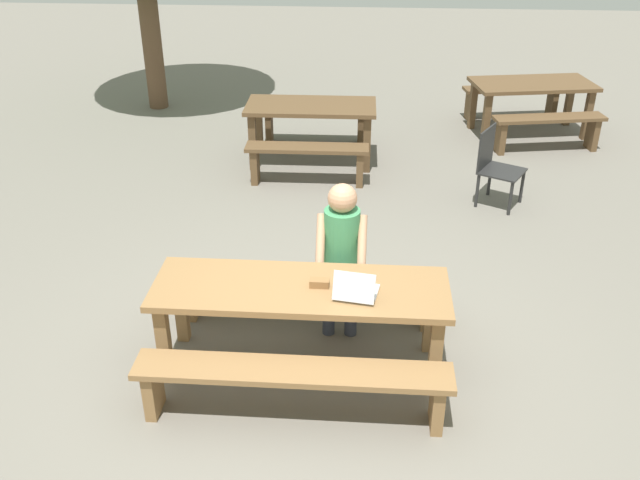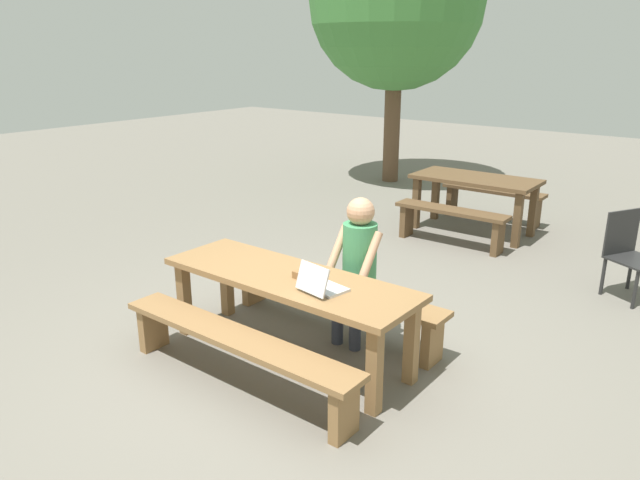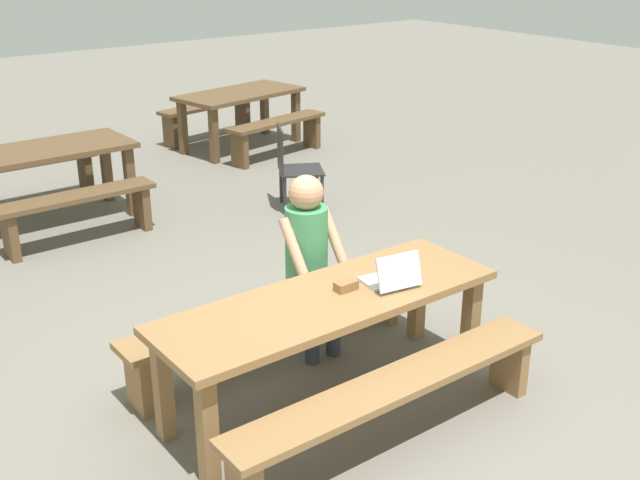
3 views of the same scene
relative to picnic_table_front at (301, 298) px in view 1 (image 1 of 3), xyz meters
The scene contains 14 objects.
ground_plane 0.60m from the picnic_table_front, ahead, with size 30.00×30.00×0.00m, color slate.
picnic_table_front is the anchor object (origin of this frame).
bench_near 0.65m from the picnic_table_front, 90.00° to the right, with size 2.15×0.30×0.43m.
bench_far 0.65m from the picnic_table_front, 90.00° to the left, with size 2.15×0.30×0.43m.
laptop 0.44m from the picnic_table_front, 13.81° to the right, with size 0.34×0.32×0.22m.
small_pouch 0.19m from the picnic_table_front, ahead, with size 0.14×0.08×0.06m.
person_seated 0.63m from the picnic_table_front, 64.10° to the left, with size 0.39×0.40×1.25m.
plastic_chair 3.56m from the picnic_table_front, 58.31° to the left, with size 0.60×0.60×0.86m.
picnic_table_mid 4.12m from the picnic_table_front, 93.71° to the left, with size 1.62×0.80×0.76m.
bench_mid_south 3.44m from the picnic_table_front, 94.30° to the left, with size 1.45×0.32×0.47m.
bench_mid_north 4.82m from the picnic_table_front, 93.29° to the left, with size 1.45×0.32×0.47m.
picnic_table_rear 6.02m from the picnic_table_front, 63.39° to the left, with size 1.75×1.09×0.74m.
bench_rear_south 5.50m from the picnic_table_front, 59.15° to the left, with size 1.50×0.56×0.48m.
bench_rear_north 6.58m from the picnic_table_front, 66.94° to the left, with size 1.50×0.56×0.48m.
Camera 1 is at (0.45, -4.24, 3.41)m, focal length 39.12 mm.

